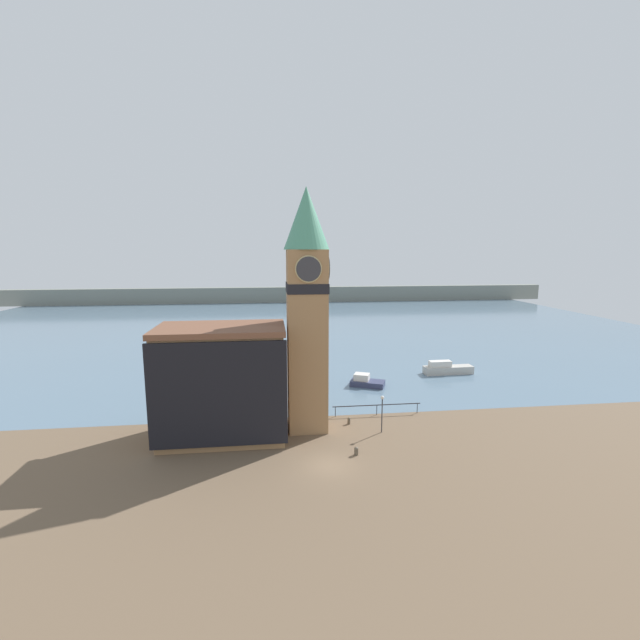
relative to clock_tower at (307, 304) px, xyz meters
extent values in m
plane|color=brown|center=(1.00, -7.67, -11.99)|extent=(160.00, 160.00, 0.00)
cube|color=slate|center=(1.00, 62.60, -11.99)|extent=(160.00, 120.00, 0.00)
cube|color=gray|center=(1.00, 102.60, -9.49)|extent=(180.00, 3.00, 5.00)
cube|color=#232328|center=(7.46, 2.35, -10.94)|extent=(9.33, 0.08, 0.08)
cylinder|color=#232328|center=(3.09, 2.35, -11.46)|extent=(0.07, 0.07, 1.05)
cylinder|color=#232328|center=(7.46, 2.35, -11.46)|extent=(0.07, 0.07, 1.05)
cylinder|color=#232328|center=(11.83, 2.35, -11.46)|extent=(0.07, 0.07, 1.05)
cube|color=#9E754C|center=(-0.01, 0.01, -3.49)|extent=(3.60, 3.60, 17.00)
cube|color=black|center=(-0.01, 0.01, 1.56)|extent=(3.72, 3.72, 0.90)
cylinder|color=tan|center=(-0.01, -1.85, 3.34)|extent=(2.37, 0.12, 2.37)
cylinder|color=#333338|center=(-0.01, -1.94, 3.34)|extent=(2.16, 0.12, 2.16)
cylinder|color=tan|center=(1.85, 0.01, 3.34)|extent=(0.12, 2.37, 2.37)
cylinder|color=#333338|center=(1.94, 0.01, 3.34)|extent=(0.12, 2.16, 2.16)
cone|color=#4C9375|center=(-0.01, 0.01, 7.79)|extent=(4.14, 4.14, 5.55)
cube|color=#9E754C|center=(-7.80, -0.95, -7.10)|extent=(10.94, 6.51, 9.78)
cube|color=brown|center=(-7.80, -0.95, -1.96)|extent=(11.34, 6.91, 0.50)
cube|color=black|center=(-7.80, -4.36, -6.90)|extent=(11.44, 0.30, 9.00)
cube|color=#333856|center=(8.68, 11.83, -11.63)|extent=(4.68, 3.61, 0.71)
cube|color=silver|center=(8.00, 12.13, -10.87)|extent=(2.28, 2.09, 0.83)
cube|color=#B7B2A8|center=(21.08, 15.91, -11.46)|extent=(6.89, 1.82, 1.06)
cube|color=silver|center=(19.84, 15.88, -10.53)|extent=(3.04, 1.23, 0.80)
cylinder|color=brown|center=(4.13, 0.30, -11.71)|extent=(0.28, 0.28, 0.55)
sphere|color=brown|center=(4.13, 0.30, -11.44)|extent=(0.29, 0.29, 0.29)
cylinder|color=brown|center=(3.55, -6.13, -11.72)|extent=(0.34, 0.34, 0.54)
sphere|color=brown|center=(3.55, -6.13, -11.45)|extent=(0.36, 0.36, 0.36)
cylinder|color=#2D2D33|center=(6.83, -1.98, -10.33)|extent=(0.10, 0.10, 3.32)
sphere|color=silver|center=(6.83, -1.98, -8.57)|extent=(0.32, 0.32, 0.32)
camera|label=1|loc=(-3.44, -39.03, 4.92)|focal=24.00mm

